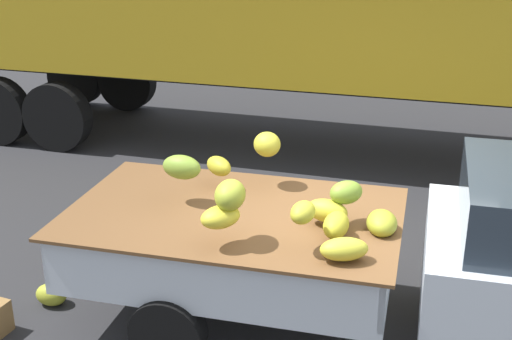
# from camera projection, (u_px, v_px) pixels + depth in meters

# --- Properties ---
(ground) EXTENTS (220.00, 220.00, 0.00)m
(ground) POSITION_uv_depth(u_px,v_px,m) (343.00, 328.00, 6.27)
(ground) COLOR #28282B
(curb_strip) EXTENTS (80.00, 0.80, 0.16)m
(curb_strip) POSITION_uv_depth(u_px,v_px,m) (431.00, 88.00, 14.23)
(curb_strip) COLOR gray
(curb_strip) RESTS_ON ground
(pickup_truck) EXTENTS (5.32, 2.18, 1.70)m
(pickup_truck) POSITION_uv_depth(u_px,v_px,m) (476.00, 260.00, 5.65)
(pickup_truck) COLOR silver
(pickup_truck) RESTS_ON ground
(fallen_banana_bunch_near_tailgate) EXTENTS (0.33, 0.24, 0.22)m
(fallen_banana_bunch_near_tailgate) POSITION_uv_depth(u_px,v_px,m) (51.00, 295.00, 6.61)
(fallen_banana_bunch_near_tailgate) COLOR #A3A92D
(fallen_banana_bunch_near_tailgate) RESTS_ON ground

